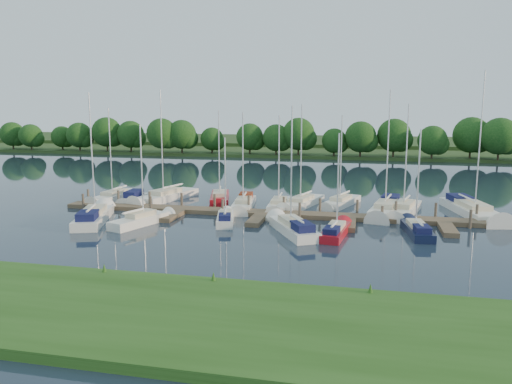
% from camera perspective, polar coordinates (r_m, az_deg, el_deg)
% --- Properties ---
extents(ground, '(260.00, 260.00, 0.00)m').
position_cam_1_polar(ground, '(39.44, -1.51, -5.10)').
color(ground, '#17222F').
rests_on(ground, ground).
extents(near_bank, '(90.00, 10.00, 0.50)m').
position_cam_1_polar(near_bank, '(24.96, -10.70, -13.65)').
color(near_bank, '#244B15').
rests_on(near_bank, ground).
extents(dock, '(40.00, 6.00, 0.40)m').
position_cam_1_polar(dock, '(46.32, 0.67, -2.61)').
color(dock, '#4D3D2B').
rests_on(dock, ground).
extents(mooring_pilings, '(38.24, 2.84, 2.00)m').
position_cam_1_polar(mooring_pilings, '(47.32, 0.95, -1.86)').
color(mooring_pilings, '#473D33').
rests_on(mooring_pilings, ground).
extents(far_shore, '(180.00, 30.00, 0.60)m').
position_cam_1_polar(far_shore, '(112.80, 7.77, 4.63)').
color(far_shore, '#254219').
rests_on(far_shore, ground).
extents(distant_hill, '(220.00, 40.00, 1.40)m').
position_cam_1_polar(distant_hill, '(137.63, 8.65, 5.67)').
color(distant_hill, '#334A20').
rests_on(distant_hill, ground).
extents(treeline, '(144.67, 9.83, 8.20)m').
position_cam_1_polar(treeline, '(99.85, 5.94, 6.13)').
color(treeline, '#38281C').
rests_on(treeline, ground).
extents(sailboat_n_0, '(2.49, 8.23, 10.38)m').
position_cam_1_polar(sailboat_n_0, '(56.94, -15.94, -0.60)').
color(sailboat_n_0, white).
rests_on(sailboat_n_0, ground).
extents(motorboat, '(1.86, 5.60, 1.52)m').
position_cam_1_polar(motorboat, '(55.08, -13.86, -0.78)').
color(motorboat, white).
rests_on(motorboat, ground).
extents(sailboat_n_2, '(4.55, 9.70, 12.31)m').
position_cam_1_polar(sailboat_n_2, '(55.30, -10.35, -0.66)').
color(sailboat_n_2, white).
rests_on(sailboat_n_2, ground).
extents(sailboat_n_3, '(3.51, 7.95, 10.14)m').
position_cam_1_polar(sailboat_n_3, '(53.86, -4.17, -0.81)').
color(sailboat_n_3, '#B0101A').
rests_on(sailboat_n_3, ground).
extents(sailboat_n_4, '(2.66, 7.88, 9.98)m').
position_cam_1_polar(sailboat_n_4, '(50.41, -1.43, -1.47)').
color(sailboat_n_4, white).
rests_on(sailboat_n_4, ground).
extents(sailboat_n_5, '(2.12, 7.55, 9.65)m').
position_cam_1_polar(sailboat_n_5, '(50.06, 2.63, -1.61)').
color(sailboat_n_5, white).
rests_on(sailboat_n_5, ground).
extents(sailboat_n_6, '(3.87, 8.50, 10.69)m').
position_cam_1_polar(sailboat_n_6, '(51.35, 5.19, -1.35)').
color(sailboat_n_6, white).
rests_on(sailboat_n_6, ground).
extents(sailboat_n_7, '(3.77, 7.49, 9.64)m').
position_cam_1_polar(sailboat_n_7, '(52.08, 9.65, -1.29)').
color(sailboat_n_7, white).
rests_on(sailboat_n_7, ground).
extents(sailboat_n_8, '(3.73, 9.62, 12.12)m').
position_cam_1_polar(sailboat_n_8, '(49.33, 14.63, -2.01)').
color(sailboat_n_8, white).
rests_on(sailboat_n_8, ground).
extents(sailboat_n_9, '(3.70, 8.45, 10.85)m').
position_cam_1_polar(sailboat_n_9, '(49.40, 16.56, -2.14)').
color(sailboat_n_9, white).
rests_on(sailboat_n_9, ground).
extents(sailboat_n_10, '(4.54, 11.11, 13.84)m').
position_cam_1_polar(sailboat_n_10, '(51.48, 23.50, -2.03)').
color(sailboat_n_10, white).
rests_on(sailboat_n_10, ground).
extents(sailboat_s_0, '(4.54, 9.18, 11.76)m').
position_cam_1_polar(sailboat_s_0, '(46.79, -18.00, -2.79)').
color(sailboat_s_0, white).
rests_on(sailboat_s_0, ground).
extents(sailboat_s_1, '(3.45, 6.84, 9.03)m').
position_cam_1_polar(sailboat_s_1, '(44.42, -12.97, -3.29)').
color(sailboat_s_1, white).
rests_on(sailboat_s_1, ground).
extents(sailboat_s_2, '(2.60, 6.03, 7.80)m').
position_cam_1_polar(sailboat_s_2, '(44.13, -3.51, -3.10)').
color(sailboat_s_2, white).
rests_on(sailboat_s_2, ground).
extents(sailboat_s_3, '(5.15, 7.92, 10.64)m').
position_cam_1_polar(sailboat_s_3, '(40.59, 4.20, -4.21)').
color(sailboat_s_3, white).
rests_on(sailboat_s_3, ground).
extents(sailboat_s_4, '(2.22, 6.59, 8.41)m').
position_cam_1_polar(sailboat_s_4, '(40.16, 9.10, -4.49)').
color(sailboat_s_4, '#B0101A').
rests_on(sailboat_s_4, ground).
extents(sailboat_s_5, '(2.29, 6.81, 8.70)m').
position_cam_1_polar(sailboat_s_5, '(42.12, 17.87, -4.18)').
color(sailboat_s_5, black).
rests_on(sailboat_s_5, ground).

